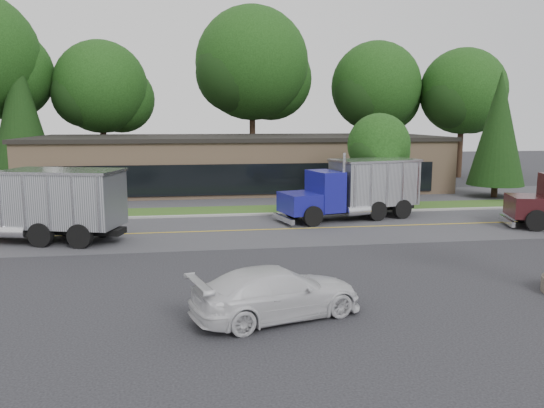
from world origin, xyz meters
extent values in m
plane|color=#3A3A3F|center=(0.00, 0.00, 0.00)|extent=(140.00, 140.00, 0.00)
cube|color=#515156|center=(0.00, 9.00, 0.00)|extent=(60.00, 8.00, 0.02)
cube|color=gold|center=(0.00, 9.00, 0.00)|extent=(60.00, 0.12, 0.01)
cube|color=#9E9E99|center=(0.00, 13.20, 0.00)|extent=(60.00, 0.30, 0.12)
cube|color=#385E20|center=(0.00, 15.00, 0.00)|extent=(60.00, 3.40, 0.03)
cube|color=#515156|center=(0.00, 20.00, 0.00)|extent=(60.00, 7.00, 0.02)
cube|color=tan|center=(2.00, 26.00, 2.00)|extent=(32.00, 12.00, 4.00)
sphere|color=black|center=(-17.97, 33.35, 9.64)|extent=(8.11, 8.11, 8.11)
cylinder|color=#382619|center=(-10.00, 34.00, 2.31)|extent=(0.56, 0.56, 4.62)
sphere|color=black|center=(-10.00, 34.00, 8.58)|extent=(8.45, 8.45, 8.45)
sphere|color=black|center=(-8.42, 35.06, 7.53)|extent=(6.34, 6.34, 6.34)
sphere|color=black|center=(-11.32, 33.21, 7.79)|extent=(5.81, 5.81, 5.81)
cylinder|color=#382619|center=(4.00, 34.00, 2.93)|extent=(0.56, 0.56, 5.86)
sphere|color=black|center=(4.00, 34.00, 10.89)|extent=(10.72, 10.72, 10.72)
sphere|color=black|center=(6.01, 35.34, 9.55)|extent=(8.04, 8.04, 8.04)
sphere|color=black|center=(2.33, 33.00, 9.88)|extent=(7.37, 7.37, 7.37)
cylinder|color=#382619|center=(16.00, 33.00, 2.37)|extent=(0.56, 0.56, 4.73)
sphere|color=black|center=(16.00, 33.00, 8.79)|extent=(8.65, 8.65, 8.65)
sphere|color=black|center=(17.62, 34.08, 7.71)|extent=(6.49, 6.49, 6.49)
sphere|color=black|center=(14.65, 32.19, 7.98)|extent=(5.95, 5.95, 5.95)
cylinder|color=#382619|center=(24.00, 31.00, 2.23)|extent=(0.56, 0.56, 4.46)
sphere|color=black|center=(24.00, 31.00, 8.29)|extent=(8.16, 8.16, 8.16)
sphere|color=black|center=(25.53, 32.02, 7.27)|extent=(6.12, 6.12, 6.12)
sphere|color=black|center=(22.72, 30.23, 7.53)|extent=(5.61, 5.61, 5.61)
cylinder|color=#382619|center=(-16.00, 30.00, 0.50)|extent=(0.44, 0.44, 1.00)
cone|color=black|center=(-16.00, 30.00, 6.37)|extent=(5.10, 5.10, 10.42)
cylinder|color=#382619|center=(20.00, 18.00, 0.50)|extent=(0.44, 0.44, 1.00)
cone|color=black|center=(20.00, 18.00, 5.00)|extent=(4.00, 4.00, 8.18)
cylinder|color=#382619|center=(10.00, 15.00, 1.09)|extent=(0.56, 0.56, 2.18)
sphere|color=black|center=(10.00, 15.00, 4.05)|extent=(3.99, 3.99, 3.99)
sphere|color=black|center=(10.75, 15.50, 3.55)|extent=(2.99, 2.99, 2.99)
sphere|color=black|center=(9.38, 14.63, 3.68)|extent=(2.74, 2.74, 2.74)
cube|color=black|center=(-9.11, 8.10, 0.57)|extent=(8.46, 3.32, 0.28)
cube|color=silver|center=(-7.69, 7.69, 2.02)|extent=(5.58, 3.81, 2.50)
cube|color=silver|center=(-7.69, 7.69, 3.32)|extent=(5.77, 4.00, 0.12)
cylinder|color=black|center=(-7.01, 8.69, 0.57)|extent=(1.15, 0.64, 1.10)
cylinder|color=black|center=(-7.65, 6.48, 0.57)|extent=(1.15, 0.64, 1.10)
cube|color=black|center=(7.29, 11.38, 0.57)|extent=(7.79, 2.94, 0.28)
cube|color=navy|center=(4.02, 10.52, 1.12)|extent=(2.38, 2.70, 1.10)
cube|color=navy|center=(5.49, 10.91, 1.72)|extent=(1.92, 2.66, 2.20)
cube|color=black|center=(4.92, 10.76, 2.12)|extent=(0.59, 2.05, 0.90)
cube|color=silver|center=(8.60, 11.72, 2.02)|extent=(5.14, 3.60, 2.50)
cube|color=silver|center=(8.60, 11.72, 3.32)|extent=(5.32, 3.78, 0.12)
cylinder|color=black|center=(3.89, 11.68, 0.57)|extent=(1.15, 0.62, 1.10)
cylinder|color=black|center=(4.47, 9.45, 0.57)|extent=(1.15, 0.62, 1.10)
cylinder|color=black|center=(8.64, 12.92, 0.57)|extent=(1.15, 0.62, 1.10)
cylinder|color=black|center=(9.22, 10.69, 0.57)|extent=(1.15, 0.62, 1.10)
cube|color=#341114|center=(15.64, 7.72, 1.12)|extent=(2.36, 2.72, 1.10)
cylinder|color=black|center=(16.13, 8.77, 0.57)|extent=(1.15, 0.66, 1.10)
cylinder|color=black|center=(15.46, 6.57, 0.57)|extent=(1.15, 0.66, 1.10)
imported|color=silver|center=(0.57, -3.12, 0.73)|extent=(5.42, 3.46, 1.46)
camera|label=1|loc=(-1.72, -17.58, 5.67)|focal=35.00mm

